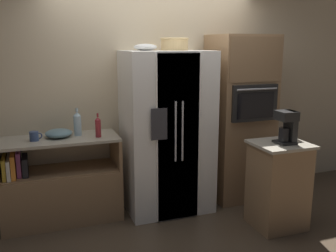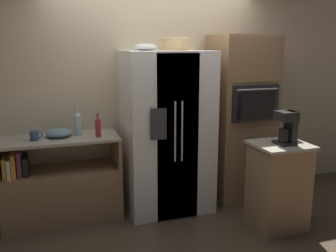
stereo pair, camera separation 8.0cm
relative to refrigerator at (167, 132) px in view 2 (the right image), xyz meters
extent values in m
plane|color=#4C3D2D|center=(-0.04, -0.01, -0.92)|extent=(20.00, 20.00, 0.00)
cube|color=beige|center=(-0.04, 0.40, 0.48)|extent=(12.00, 0.06, 2.80)
cube|color=#93704C|center=(-1.19, 0.09, -0.64)|extent=(1.25, 0.55, 0.56)
cube|color=#93704C|center=(-1.19, 0.09, -0.35)|extent=(1.20, 0.51, 0.02)
cube|color=#93704C|center=(-0.58, 0.09, -0.19)|extent=(0.04, 0.55, 0.34)
cube|color=#ADA38E|center=(-1.19, 0.09, -0.01)|extent=(1.25, 0.55, 0.03)
cube|color=gold|center=(-1.74, 0.06, -0.24)|extent=(0.04, 0.38, 0.22)
cube|color=silver|center=(-1.70, 0.06, -0.24)|extent=(0.04, 0.40, 0.21)
cube|color=orange|center=(-1.66, 0.06, -0.22)|extent=(0.04, 0.37, 0.25)
cube|color=#934784|center=(-1.61, 0.06, -0.22)|extent=(0.04, 0.25, 0.26)
cube|color=black|center=(-1.55, 0.06, -0.25)|extent=(0.06, 0.28, 0.20)
cube|color=white|center=(0.00, 0.01, 0.00)|extent=(0.96, 0.71, 1.84)
cube|color=white|center=(-0.01, -0.36, 0.00)|extent=(0.48, 0.02, 1.80)
cube|color=white|center=(0.01, -0.36, 0.00)|extent=(0.48, 0.02, 1.80)
cylinder|color=#B2B2B7|center=(-0.04, -0.38, 0.09)|extent=(0.02, 0.02, 0.64)
cylinder|color=#B2B2B7|center=(0.04, -0.38, 0.09)|extent=(0.02, 0.02, 0.64)
cube|color=#2D2D33|center=(-0.22, -0.37, 0.18)|extent=(0.17, 0.01, 0.33)
cube|color=#93704C|center=(0.97, 0.05, 0.09)|extent=(0.71, 0.64, 2.02)
cube|color=black|center=(0.97, -0.28, 0.33)|extent=(0.58, 0.04, 0.42)
cube|color=black|center=(0.97, -0.30, 0.30)|extent=(0.48, 0.01, 0.30)
cylinder|color=#B2B2B7|center=(0.97, -0.32, 0.49)|extent=(0.51, 0.02, 0.02)
cube|color=olive|center=(0.97, -0.27, 0.82)|extent=(0.67, 0.01, 0.50)
cube|color=#93704C|center=(0.94, -0.84, -0.48)|extent=(0.51, 0.47, 0.89)
cube|color=#ADA38E|center=(0.94, -0.84, -0.02)|extent=(0.56, 0.51, 0.03)
cylinder|color=tan|center=(0.11, 0.07, 0.98)|extent=(0.30, 0.30, 0.13)
torus|color=tan|center=(0.11, 0.07, 1.05)|extent=(0.32, 0.32, 0.02)
ellipsoid|color=white|center=(-0.23, 0.07, 0.96)|extent=(0.25, 0.25, 0.07)
cylinder|color=maroon|center=(-0.79, 0.00, 0.10)|extent=(0.06, 0.06, 0.19)
cone|color=maroon|center=(-0.79, 0.00, 0.21)|extent=(0.06, 0.06, 0.03)
cylinder|color=maroon|center=(-0.79, 0.00, 0.25)|extent=(0.02, 0.02, 0.04)
cylinder|color=silver|center=(-0.98, 0.15, 0.12)|extent=(0.08, 0.08, 0.22)
cone|color=silver|center=(-0.98, 0.15, 0.25)|extent=(0.08, 0.08, 0.05)
cylinder|color=silver|center=(-0.98, 0.15, 0.29)|extent=(0.03, 0.03, 0.04)
cylinder|color=#384C7A|center=(-1.44, 0.06, 0.06)|extent=(0.09, 0.09, 0.10)
torus|color=#384C7A|center=(-1.39, 0.06, 0.06)|extent=(0.07, 0.01, 0.07)
ellipsoid|color=#668C99|center=(-1.19, 0.13, 0.05)|extent=(0.28, 0.28, 0.09)
cube|color=black|center=(0.96, -0.87, 0.01)|extent=(0.18, 0.19, 0.02)
cylinder|color=black|center=(0.95, -0.87, 0.09)|extent=(0.11, 0.11, 0.14)
cube|color=black|center=(1.02, -0.87, 0.17)|extent=(0.06, 0.16, 0.34)
cube|color=black|center=(0.96, -0.87, 0.29)|extent=(0.18, 0.19, 0.09)
camera|label=1|loc=(-1.39, -3.94, 0.99)|focal=40.00mm
camera|label=2|loc=(-1.32, -3.96, 0.99)|focal=40.00mm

